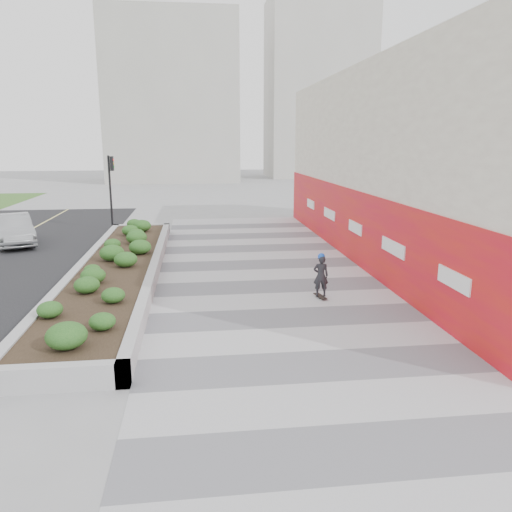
{
  "coord_description": "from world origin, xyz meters",
  "views": [
    {
      "loc": [
        -2.59,
        -11.57,
        4.94
      ],
      "look_at": [
        -0.54,
        5.04,
        1.1
      ],
      "focal_mm": 35.0,
      "sensor_mm": 36.0,
      "label": 1
    }
  ],
  "objects_px": {
    "planter": "(118,266)",
    "skateboarder": "(321,275)",
    "traffic_signal_near": "(111,181)",
    "car_silver": "(14,230)"
  },
  "relations": [
    {
      "from": "traffic_signal_near",
      "to": "skateboarder",
      "type": "height_order",
      "value": "traffic_signal_near"
    },
    {
      "from": "planter",
      "to": "car_silver",
      "type": "distance_m",
      "value": 9.0
    },
    {
      "from": "traffic_signal_near",
      "to": "planter",
      "type": "bearing_deg",
      "value": -80.65
    },
    {
      "from": "planter",
      "to": "skateboarder",
      "type": "relative_size",
      "value": 12.05
    },
    {
      "from": "planter",
      "to": "traffic_signal_near",
      "type": "distance_m",
      "value": 10.9
    },
    {
      "from": "car_silver",
      "to": "skateboarder",
      "type": "bearing_deg",
      "value": -62.4
    },
    {
      "from": "planter",
      "to": "skateboarder",
      "type": "height_order",
      "value": "skateboarder"
    },
    {
      "from": "traffic_signal_near",
      "to": "car_silver",
      "type": "xyz_separation_m",
      "value": [
        -4.2,
        -3.74,
        -2.02
      ]
    },
    {
      "from": "planter",
      "to": "skateboarder",
      "type": "bearing_deg",
      "value": -27.03
    },
    {
      "from": "skateboarder",
      "to": "car_silver",
      "type": "height_order",
      "value": "skateboarder"
    }
  ]
}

